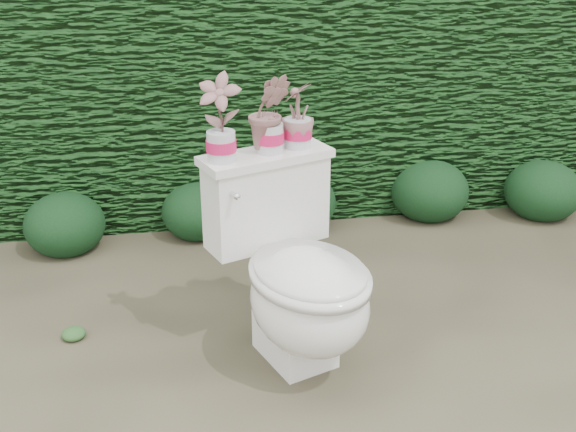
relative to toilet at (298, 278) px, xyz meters
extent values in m
plane|color=brown|center=(-0.04, 0.18, -0.36)|extent=(60.00, 60.00, 0.00)
cube|color=#1F531B|center=(-0.04, 1.78, 0.44)|extent=(8.00, 1.00, 1.60)
cube|color=silver|center=(-0.01, 0.02, -0.26)|extent=(0.31, 0.36, 0.20)
ellipsoid|color=silver|center=(0.03, -0.08, -0.06)|extent=(0.56, 0.62, 0.39)
cube|color=silver|center=(-0.08, 0.22, 0.22)|extent=(0.50, 0.32, 0.34)
cube|color=silver|center=(-0.08, 0.22, 0.40)|extent=(0.53, 0.35, 0.03)
cylinder|color=silver|center=(-0.22, 0.07, 0.32)|extent=(0.04, 0.06, 0.02)
sphere|color=silver|center=(-0.21, 0.04, 0.32)|extent=(0.03, 0.03, 0.03)
imported|color=#296E22|center=(-0.25, 0.16, 0.57)|extent=(0.19, 0.16, 0.30)
imported|color=#296E22|center=(-0.07, 0.23, 0.56)|extent=(0.17, 0.14, 0.28)
imported|color=#296E22|center=(0.05, 0.27, 0.54)|extent=(0.17, 0.17, 0.23)
ellipsoid|color=#133716|center=(-0.99, 1.16, -0.19)|extent=(0.41, 0.41, 0.32)
ellipsoid|color=#133716|center=(-0.31, 1.23, -0.20)|extent=(0.39, 0.39, 0.31)
ellipsoid|color=#133716|center=(0.21, 1.23, -0.18)|extent=(0.44, 0.44, 0.35)
ellipsoid|color=#133716|center=(0.98, 1.26, -0.18)|extent=(0.44, 0.44, 0.35)
ellipsoid|color=#133716|center=(1.62, 1.16, -0.18)|extent=(0.43, 0.43, 0.34)
camera|label=1|loc=(-0.43, -2.32, 1.29)|focal=45.00mm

